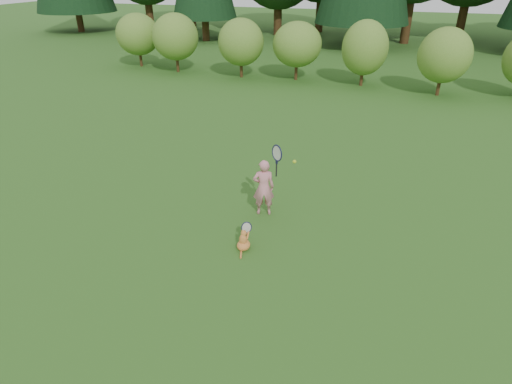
% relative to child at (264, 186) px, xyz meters
% --- Properties ---
extents(ground, '(100.00, 100.00, 0.00)m').
position_rel_child_xyz_m(ground, '(-0.26, -1.17, -0.66)').
color(ground, '#275217').
rests_on(ground, ground).
extents(shrub_row, '(28.00, 3.00, 2.80)m').
position_rel_child_xyz_m(shrub_row, '(-0.26, 11.83, 0.74)').
color(shrub_row, '#507C26').
rests_on(shrub_row, ground).
extents(child, '(0.71, 0.47, 1.87)m').
position_rel_child_xyz_m(child, '(0.00, 0.00, 0.00)').
color(child, pink).
rests_on(child, ground).
extents(cat, '(0.33, 0.56, 0.57)m').
position_rel_child_xyz_m(cat, '(0.01, -1.36, -0.44)').
color(cat, '#C16925').
rests_on(cat, ground).
extents(tennis_ball, '(0.08, 0.08, 0.08)m').
position_rel_child_xyz_m(tennis_ball, '(0.54, 0.39, 0.48)').
color(tennis_ball, '#A0C917').
rests_on(tennis_ball, ground).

